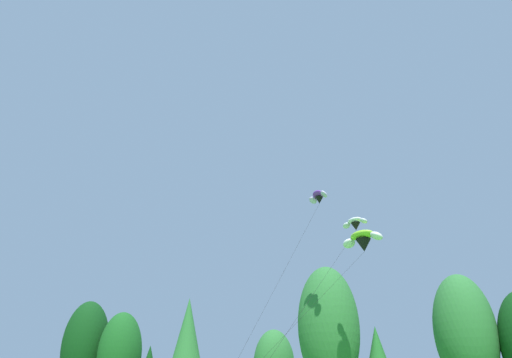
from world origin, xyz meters
TOP-DOWN VIEW (x-y plane):
  - treeline_tree_a at (-34.54, 44.65)m, footprint 5.66×5.66m
  - treeline_tree_b at (-29.01, 44.89)m, footprint 5.18×5.18m
  - treeline_tree_d at (-18.63, 43.94)m, footprint 4.50×4.50m
  - treeline_tree_f at (-1.72, 42.31)m, footprint 5.68×5.68m
  - treeline_tree_h at (9.60, 46.37)m, footprint 5.37×5.37m
  - parafoil_kite_high_purple at (0.29, 35.92)m, footprint 4.78×12.12m
  - parafoil_kite_mid_white at (3.27, 36.33)m, footprint 2.78×19.31m
  - parafoil_kite_far_lime_white at (3.82, 36.20)m, footprint 9.19×12.65m

SIDE VIEW (x-z plane):
  - treeline_tree_b at x=-29.01m, z-range 1.32..13.84m
  - treeline_tree_h at x=9.60m, z-range 1.39..14.62m
  - treeline_tree_d at x=-18.63m, z-range 1.67..14.83m
  - treeline_tree_a at x=-34.54m, z-range 1.51..15.80m
  - treeline_tree_f at x=-1.72m, z-range 1.51..15.87m
  - parafoil_kite_far_lime_white at x=3.82m, z-range 7.64..21.45m
  - parafoil_kite_mid_white at x=3.27m, z-range 8.36..23.89m
  - parafoil_kite_high_purple at x=0.29m, z-range 9.96..27.98m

